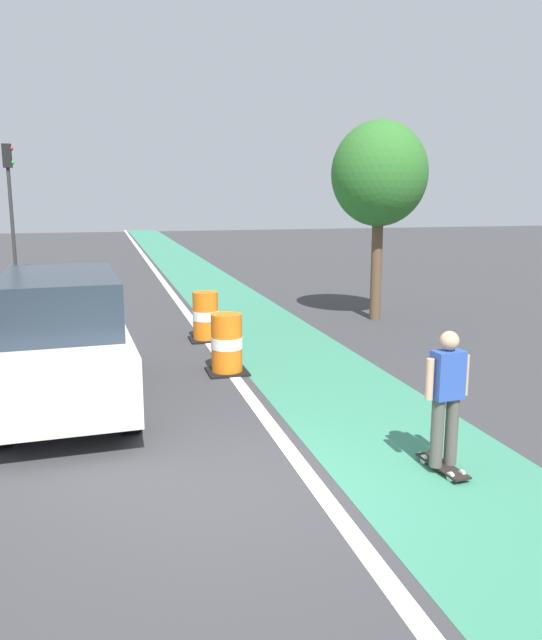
# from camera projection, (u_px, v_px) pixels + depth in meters

# --- Properties ---
(ground_plane) EXTENTS (100.00, 100.00, 0.00)m
(ground_plane) POSITION_uv_depth(u_px,v_px,m) (232.00, 486.00, 7.11)
(ground_plane) COLOR #38383A
(bike_lane_strip) EXTENTS (2.50, 80.00, 0.01)m
(bike_lane_strip) POSITION_uv_depth(u_px,v_px,m) (230.00, 302.00, 19.09)
(bike_lane_strip) COLOR #387F60
(bike_lane_strip) RESTS_ON ground
(lane_divider_stripe) EXTENTS (0.20, 80.00, 0.01)m
(lane_divider_stripe) POSITION_uv_depth(u_px,v_px,m) (180.00, 305.00, 18.70)
(lane_divider_stripe) COLOR silver
(lane_divider_stripe) RESTS_ON ground
(skateboarder_on_lane) EXTENTS (0.57, 0.82, 1.69)m
(skateboarder_on_lane) POSITION_uv_depth(u_px,v_px,m) (446.00, 397.00, 7.30)
(skateboarder_on_lane) COLOR black
(skateboarder_on_lane) RESTS_ON ground
(parked_suv_nearest) EXTENTS (2.09, 4.69, 2.04)m
(parked_suv_nearest) POSITION_uv_depth(u_px,v_px,m) (63.00, 340.00, 9.61)
(parked_suv_nearest) COLOR silver
(parked_suv_nearest) RESTS_ON ground
(traffic_barrel_front) EXTENTS (0.73, 0.73, 1.09)m
(traffic_barrel_front) POSITION_uv_depth(u_px,v_px,m) (227.00, 344.00, 11.49)
(traffic_barrel_front) COLOR orange
(traffic_barrel_front) RESTS_ON ground
(traffic_barrel_mid) EXTENTS (0.73, 0.73, 1.09)m
(traffic_barrel_mid) POSITION_uv_depth(u_px,v_px,m) (206.00, 317.00, 14.07)
(traffic_barrel_mid) COLOR orange
(traffic_barrel_mid) RESTS_ON ground
(traffic_light_corner) EXTENTS (0.41, 0.32, 5.10)m
(traffic_light_corner) POSITION_uv_depth(u_px,v_px,m) (10.00, 186.00, 24.74)
(traffic_light_corner) COLOR #2D2D2D
(traffic_light_corner) RESTS_ON ground
(street_tree_sidewalk) EXTENTS (2.40, 2.40, 5.00)m
(street_tree_sidewalk) POSITION_uv_depth(u_px,v_px,m) (379.00, 175.00, 15.82)
(street_tree_sidewalk) COLOR brown
(street_tree_sidewalk) RESTS_ON ground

